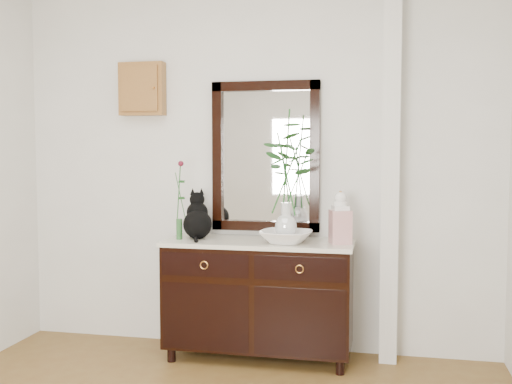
% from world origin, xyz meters
% --- Properties ---
extents(wall_back, '(3.60, 0.04, 2.70)m').
position_xyz_m(wall_back, '(0.00, 1.98, 1.35)').
color(wall_back, silver).
rests_on(wall_back, ground).
extents(pilaster, '(0.12, 0.20, 2.70)m').
position_xyz_m(pilaster, '(1.00, 1.90, 1.35)').
color(pilaster, silver).
rests_on(pilaster, ground).
extents(sideboard, '(1.33, 0.52, 0.82)m').
position_xyz_m(sideboard, '(0.10, 1.73, 0.47)').
color(sideboard, black).
rests_on(sideboard, ground).
extents(wall_mirror, '(0.80, 0.06, 1.10)m').
position_xyz_m(wall_mirror, '(0.10, 1.97, 1.44)').
color(wall_mirror, black).
rests_on(wall_mirror, wall_back).
extents(key_cabinet, '(0.35, 0.10, 0.40)m').
position_xyz_m(key_cabinet, '(-0.85, 1.94, 1.95)').
color(key_cabinet, brown).
rests_on(key_cabinet, wall_back).
extents(cat, '(0.32, 0.36, 0.34)m').
position_xyz_m(cat, '(-0.36, 1.75, 1.02)').
color(cat, black).
rests_on(cat, sideboard).
extents(lotus_bowl, '(0.39, 0.39, 0.09)m').
position_xyz_m(lotus_bowl, '(0.30, 1.65, 0.89)').
color(lotus_bowl, white).
rests_on(lotus_bowl, sideboard).
extents(vase_branches, '(0.55, 0.55, 0.91)m').
position_xyz_m(vase_branches, '(0.30, 1.65, 1.32)').
color(vase_branches, silver).
rests_on(vase_branches, lotus_bowl).
extents(bud_vase_rose, '(0.09, 0.09, 0.57)m').
position_xyz_m(bud_vase_rose, '(-0.47, 1.67, 1.14)').
color(bud_vase_rose, '#2C5C2C').
rests_on(bud_vase_rose, sideboard).
extents(ginger_jar, '(0.17, 0.17, 0.36)m').
position_xyz_m(ginger_jar, '(0.67, 1.71, 1.03)').
color(ginger_jar, white).
rests_on(ginger_jar, sideboard).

